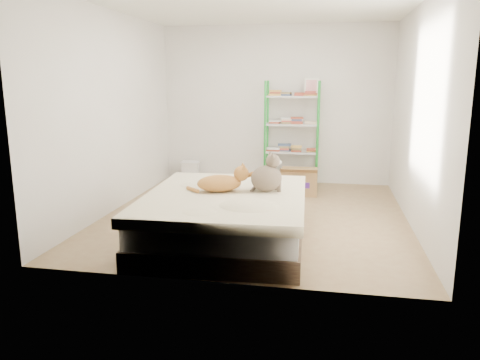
% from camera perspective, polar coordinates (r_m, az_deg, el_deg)
% --- Properties ---
extents(room, '(3.81, 4.21, 2.61)m').
position_cam_1_polar(room, '(5.85, 2.01, 8.04)').
color(room, '#A08960').
rests_on(room, ground).
extents(bed, '(1.76, 2.16, 0.53)m').
position_cam_1_polar(bed, '(5.05, -1.75, -4.59)').
color(bed, brown).
rests_on(bed, ground).
extents(orange_cat, '(0.64, 0.48, 0.23)m').
position_cam_1_polar(orange_cat, '(5.04, -2.54, -0.14)').
color(orange_cat, gold).
rests_on(orange_cat, bed).
extents(grey_cat, '(0.46, 0.43, 0.41)m').
position_cam_1_polar(grey_cat, '(5.03, 3.24, 0.89)').
color(grey_cat, '#7F715D').
rests_on(grey_cat, bed).
extents(shelf_unit, '(0.88, 0.36, 1.74)m').
position_cam_1_polar(shelf_unit, '(7.72, 6.36, 5.64)').
color(shelf_unit, green).
rests_on(shelf_unit, ground).
extents(cardboard_box, '(0.56, 0.53, 0.44)m').
position_cam_1_polar(cardboard_box, '(7.20, 7.21, -0.16)').
color(cardboard_box, olive).
rests_on(cardboard_box, ground).
extents(white_bin, '(0.32, 0.29, 0.34)m').
position_cam_1_polar(white_bin, '(8.11, -6.06, 1.10)').
color(white_bin, white).
rests_on(white_bin, ground).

